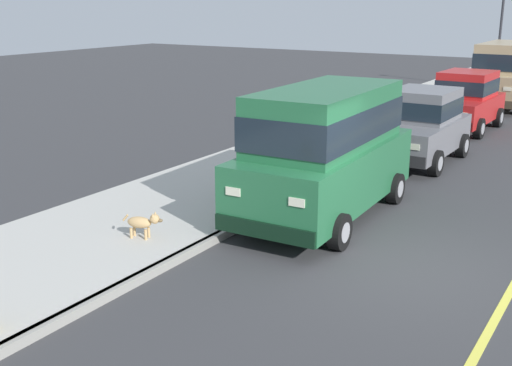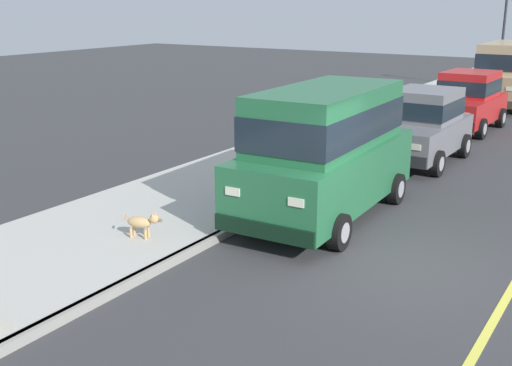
# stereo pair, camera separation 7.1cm
# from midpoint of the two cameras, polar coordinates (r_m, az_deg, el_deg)

# --- Properties ---
(ground_plane) EXTENTS (80.00, 80.00, 0.00)m
(ground_plane) POSITION_cam_midpoint_polar(r_m,az_deg,el_deg) (10.46, 13.07, -7.33)
(ground_plane) COLOR #38383A
(curb) EXTENTS (0.16, 64.00, 0.14)m
(curb) POSITION_cam_midpoint_polar(r_m,az_deg,el_deg) (11.75, -1.79, -3.90)
(curb) COLOR gray
(curb) RESTS_ON ground
(sidewalk) EXTENTS (3.60, 64.00, 0.14)m
(sidewalk) POSITION_cam_midpoint_polar(r_m,az_deg,el_deg) (12.79, -8.52, -2.40)
(sidewalk) COLOR #B7B5AD
(sidewalk) RESTS_ON ground
(lane_centre_line) EXTENTS (0.12, 57.60, 0.01)m
(lane_centre_line) POSITION_cam_midpoint_polar(r_m,az_deg,el_deg) (10.12, 21.73, -8.90)
(lane_centre_line) COLOR #E0D64C
(lane_centre_line) RESTS_ON ground
(car_green_van) EXTENTS (2.25, 4.96, 2.52)m
(car_green_van) POSITION_cam_midpoint_polar(r_m,az_deg,el_deg) (12.22, 6.11, 3.27)
(car_green_van) COLOR #23663D
(car_green_van) RESTS_ON ground
(car_grey_hatchback) EXTENTS (2.00, 3.82, 1.88)m
(car_grey_hatchback) POSITION_cam_midpoint_polar(r_m,az_deg,el_deg) (17.14, 14.39, 5.11)
(car_grey_hatchback) COLOR slate
(car_grey_hatchback) RESTS_ON ground
(car_red_hatchback) EXTENTS (2.05, 3.86, 1.88)m
(car_red_hatchback) POSITION_cam_midpoint_polar(r_m,az_deg,el_deg) (21.92, 18.15, 7.12)
(car_red_hatchback) COLOR red
(car_red_hatchback) RESTS_ON ground
(car_tan_van) EXTENTS (2.15, 4.90, 2.52)m
(car_tan_van) POSITION_cam_midpoint_polar(r_m,az_deg,el_deg) (27.12, 21.40, 9.28)
(car_tan_van) COLOR tan
(car_tan_van) RESTS_ON ground
(dog_tan) EXTENTS (0.74, 0.32, 0.49)m
(dog_tan) POSITION_cam_midpoint_polar(r_m,az_deg,el_deg) (11.06, -10.29, -3.48)
(dog_tan) COLOR tan
(dog_tan) RESTS_ON sidewalk
(street_lamp) EXTENTS (0.36, 0.36, 4.42)m
(street_lamp) POSITION_cam_midpoint_polar(r_m,az_deg,el_deg) (32.68, 21.06, 12.96)
(street_lamp) COLOR #2D2D33
(street_lamp) RESTS_ON sidewalk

